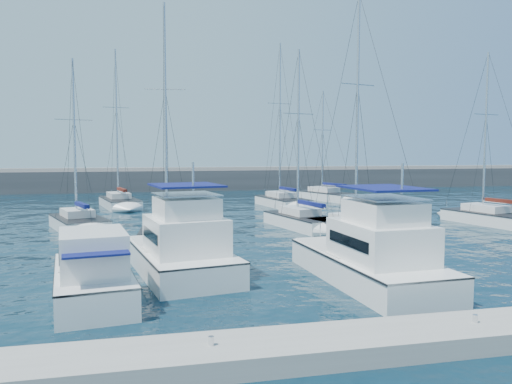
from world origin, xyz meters
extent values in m
plane|color=black|center=(0.00, 0.00, 0.00)|extent=(220.00, 220.00, 0.00)
cube|color=#424244|center=(0.00, 52.00, 1.00)|extent=(160.00, 6.00, 4.00)
cube|color=gray|center=(0.00, 52.00, 3.20)|extent=(160.00, 1.20, 0.50)
cube|color=gray|center=(0.00, -11.00, 0.30)|extent=(40.00, 2.20, 0.60)
cylinder|color=silver|center=(-8.00, -11.00, 0.72)|extent=(0.16, 0.16, 0.25)
cylinder|color=silver|center=(0.00, -11.00, 0.72)|extent=(0.16, 0.16, 0.25)
cube|color=white|center=(-11.69, -3.75, 0.40)|extent=(3.73, 7.36, 1.60)
cube|color=#262628|center=(-11.69, -3.75, 1.15)|extent=(3.78, 7.37, 0.08)
cube|color=white|center=(-11.56, -4.60, 2.00)|extent=(2.77, 3.57, 1.60)
cube|color=black|center=(-11.56, -4.60, 2.08)|extent=(2.72, 2.93, 0.45)
cube|color=#0E1451|center=(-11.37, -5.87, 2.30)|extent=(2.47, 2.44, 0.07)
cube|color=white|center=(-8.04, -0.34, 0.40)|extent=(5.12, 8.82, 1.60)
cube|color=#262628|center=(-8.04, -0.34, 1.15)|extent=(5.20, 8.83, 0.08)
cube|color=white|center=(-7.86, -1.33, 2.00)|extent=(3.79, 4.34, 1.60)
cube|color=black|center=(-7.86, -1.33, 2.08)|extent=(3.72, 3.60, 0.45)
cube|color=white|center=(-7.83, -1.53, 3.25)|extent=(2.96, 3.09, 0.90)
cube|color=#0E1451|center=(-7.83, -1.53, 4.25)|extent=(3.34, 3.53, 0.08)
cube|color=white|center=(-0.07, -3.67, 0.40)|extent=(4.10, 9.56, 1.60)
cube|color=#262628|center=(-0.07, -3.67, 1.15)|extent=(4.17, 9.57, 0.08)
cube|color=white|center=(0.00, -4.81, 2.00)|extent=(3.27, 4.51, 1.60)
cube|color=black|center=(0.00, -4.81, 2.08)|extent=(3.28, 3.65, 0.45)
cube|color=white|center=(0.01, -5.01, 3.25)|extent=(2.59, 3.18, 0.90)
cube|color=#0E1451|center=(0.01, -5.01, 4.25)|extent=(2.92, 3.63, 0.08)
cube|color=white|center=(-14.36, 14.50, 0.30)|extent=(5.06, 7.34, 1.30)
cube|color=#262628|center=(-14.36, 14.50, 0.93)|extent=(5.11, 7.36, 0.06)
cube|color=white|center=(-14.50, 14.90, 1.25)|extent=(2.81, 3.42, 0.55)
cylinder|color=silver|center=(-14.58, 15.14, 7.00)|extent=(0.18, 0.18, 11.09)
cylinder|color=silver|center=(-14.02, 13.55, 1.80)|extent=(1.23, 3.21, 0.12)
cube|color=#0E1451|center=(-13.99, 13.45, 1.95)|extent=(1.33, 2.97, 0.28)
cube|color=white|center=(-8.23, 9.48, 0.30)|extent=(3.69, 8.30, 1.30)
cube|color=#262628|center=(-8.23, 9.48, 0.93)|extent=(3.75, 8.30, 0.06)
cube|color=white|center=(-8.18, 9.98, 1.25)|extent=(2.25, 3.69, 0.55)
cylinder|color=silver|center=(-8.16, 10.28, 8.49)|extent=(0.18, 0.18, 14.09)
cylinder|color=silver|center=(-8.33, 8.27, 1.80)|extent=(0.47, 4.03, 0.12)
cube|color=#48150E|center=(-8.34, 8.17, 1.95)|extent=(0.66, 3.65, 0.28)
cube|color=white|center=(2.05, 11.93, 0.30)|extent=(4.41, 8.06, 1.30)
cube|color=#262628|center=(2.05, 11.93, 0.93)|extent=(4.46, 8.07, 0.06)
cube|color=white|center=(1.95, 12.40, 1.25)|extent=(2.53, 3.65, 0.55)
cylinder|color=silver|center=(1.90, 12.68, 7.44)|extent=(0.18, 0.18, 11.98)
cylinder|color=silver|center=(2.29, 10.81, 1.80)|extent=(0.90, 3.76, 0.12)
cube|color=#0E1451|center=(2.31, 10.71, 1.95)|extent=(1.05, 3.43, 0.28)
cube|color=white|center=(4.45, 6.19, 0.30)|extent=(5.46, 9.96, 1.30)
cube|color=#262628|center=(4.45, 6.19, 0.93)|extent=(5.52, 9.97, 0.06)
cube|color=white|center=(4.30, 6.76, 1.25)|extent=(3.03, 4.53, 0.55)
cylinder|color=silver|center=(4.20, 7.11, 8.72)|extent=(0.18, 0.18, 14.54)
cylinder|color=silver|center=(4.82, 4.82, 1.80)|extent=(1.35, 4.61, 0.12)
cube|color=#48150E|center=(4.85, 4.72, 1.95)|extent=(1.45, 4.21, 0.28)
cube|color=white|center=(17.23, 10.42, 0.30)|extent=(4.57, 8.00, 1.30)
cube|color=#262628|center=(17.23, 10.42, 0.93)|extent=(4.63, 8.02, 0.06)
cube|color=white|center=(17.13, 10.88, 1.25)|extent=(2.62, 3.64, 0.55)
cylinder|color=silver|center=(17.07, 11.16, 7.52)|extent=(0.18, 0.18, 12.13)
cylinder|color=silver|center=(17.48, 9.32, 1.80)|extent=(0.94, 3.70, 0.12)
cube|color=#48150E|center=(17.50, 9.22, 1.95)|extent=(1.08, 3.38, 0.28)
cube|color=white|center=(-12.09, 29.33, 0.30)|extent=(4.71, 8.53, 1.30)
cube|color=#262628|center=(-12.09, 29.33, 0.93)|extent=(4.77, 8.54, 0.06)
cube|color=white|center=(-12.20, 29.82, 1.25)|extent=(2.68, 3.87, 0.55)
cylinder|color=silver|center=(-12.27, 30.11, 8.85)|extent=(0.18, 0.18, 14.81)
cylinder|color=silver|center=(-11.82, 28.15, 1.80)|extent=(1.01, 3.96, 0.12)
cube|color=#48150E|center=(-11.80, 28.05, 1.95)|extent=(1.15, 3.62, 0.28)
cube|color=white|center=(4.62, 26.50, 0.30)|extent=(4.41, 8.18, 1.30)
cube|color=#262628|center=(4.62, 26.50, 0.93)|extent=(4.47, 8.19, 0.06)
cube|color=white|center=(4.53, 26.98, 1.25)|extent=(2.58, 3.69, 0.55)
cylinder|color=silver|center=(4.48, 27.26, 9.27)|extent=(0.18, 0.18, 15.63)
cylinder|color=silver|center=(4.82, 25.36, 1.80)|extent=(0.80, 3.84, 0.12)
cube|color=#0E1451|center=(4.84, 25.26, 1.95)|extent=(0.95, 3.50, 0.28)
cube|color=white|center=(11.73, 32.30, 0.30)|extent=(5.65, 9.06, 1.30)
cube|color=#262628|center=(11.73, 32.30, 0.93)|extent=(5.71, 9.08, 0.06)
cube|color=white|center=(11.55, 32.80, 1.25)|extent=(3.08, 4.18, 0.55)
cylinder|color=silver|center=(11.44, 33.10, 7.23)|extent=(0.18, 0.18, 11.56)
cylinder|color=silver|center=(12.15, 31.09, 1.80)|extent=(1.52, 4.08, 0.12)
cube|color=#0E1451|center=(12.18, 30.99, 1.95)|extent=(1.60, 3.75, 0.28)
camera|label=1|loc=(-9.69, -23.82, 5.73)|focal=35.00mm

